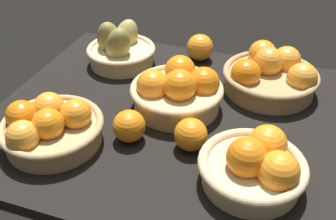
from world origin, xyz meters
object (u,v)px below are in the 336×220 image
object	(u,v)px
basket_near_left	(50,127)
basket_center	(178,90)
basket_far_right	(271,74)
basket_far_left_pears	(120,49)
loose_orange_front_gap	(129,126)
loose_orange_side_gap	(191,135)
basket_near_right	(256,166)
loose_orange_back_gap	(200,48)

from	to	relation	value
basket_near_left	basket_center	size ratio (longest dim) A/B	0.98
basket_far_right	basket_near_left	bearing A→B (deg)	-138.80
basket_far_left_pears	loose_orange_front_gap	bearing A→B (deg)	-62.43
basket_far_right	basket_far_left_pears	size ratio (longest dim) A/B	1.15
basket_far_right	basket_center	world-z (taller)	basket_center
basket_near_left	loose_orange_front_gap	world-z (taller)	basket_near_left
basket_far_right	basket_far_left_pears	world-z (taller)	basket_far_left_pears
basket_far_left_pears	basket_center	size ratio (longest dim) A/B	0.94
basket_far_right	loose_orange_side_gap	xyz separation A→B (cm)	(-13.36, -29.59, -0.90)
basket_near_left	basket_far_left_pears	bearing A→B (deg)	91.10
basket_near_left	basket_far_left_pears	size ratio (longest dim) A/B	1.04
loose_orange_side_gap	basket_near_right	bearing A→B (deg)	-21.90
basket_far_right	loose_orange_side_gap	bearing A→B (deg)	-114.30
basket_far_right	basket_near_right	world-z (taller)	basket_far_right
basket_far_left_pears	basket_near_left	bearing A→B (deg)	-88.90
basket_far_right	basket_near_right	distance (cm)	35.51
basket_near_left	basket_far_right	size ratio (longest dim) A/B	0.91
basket_center	loose_orange_front_gap	distance (cm)	16.91
basket_far_left_pears	basket_center	world-z (taller)	basket_far_left_pears
basket_center	loose_orange_side_gap	bearing A→B (deg)	-62.39
basket_near_left	basket_center	xyz separation A→B (cm)	(22.15, 22.15, 0.52)
basket_center	basket_near_left	bearing A→B (deg)	-135.00
basket_far_right	loose_orange_front_gap	distance (cm)	41.21
basket_far_left_pears	loose_orange_side_gap	size ratio (longest dim) A/B	2.96
loose_orange_back_gap	basket_near_left	bearing A→B (deg)	-113.84
basket_far_left_pears	loose_orange_front_gap	distance (cm)	35.98
basket_center	loose_orange_side_gap	world-z (taller)	basket_center
basket_near_left	loose_orange_front_gap	xyz separation A→B (cm)	(15.91, 6.46, -0.60)
basket_near_left	basket_far_right	xyz separation A→B (cm)	(42.92, 37.57, 0.28)
basket_near_left	basket_near_right	distance (cm)	44.26
basket_near_left	loose_orange_side_gap	size ratio (longest dim) A/B	3.09
basket_far_left_pears	basket_near_right	distance (cm)	57.75
basket_near_left	loose_orange_back_gap	world-z (taller)	basket_near_left
loose_orange_front_gap	loose_orange_back_gap	distance (cm)	41.70
basket_near_left	loose_orange_back_gap	size ratio (longest dim) A/B	2.84
basket_near_left	loose_orange_back_gap	distance (cm)	52.30
basket_far_right	basket_center	bearing A→B (deg)	-143.40
basket_far_right	loose_orange_back_gap	distance (cm)	24.08
basket_far_left_pears	loose_orange_side_gap	world-z (taller)	basket_far_left_pears
basket_far_left_pears	loose_orange_side_gap	xyz separation A→B (cm)	(30.29, -30.36, -0.92)
loose_orange_front_gap	basket_far_left_pears	bearing A→B (deg)	117.57
loose_orange_front_gap	basket_center	bearing A→B (deg)	68.32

